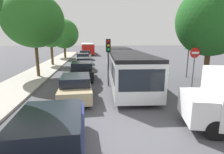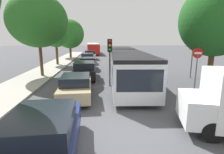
{
  "view_description": "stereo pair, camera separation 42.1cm",
  "coord_description": "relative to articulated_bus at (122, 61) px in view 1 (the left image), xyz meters",
  "views": [
    {
      "loc": [
        -0.98,
        -5.52,
        3.35
      ],
      "look_at": [
        0.2,
        4.44,
        1.2
      ],
      "focal_mm": 28.0,
      "sensor_mm": 36.0,
      "label": 1
    },
    {
      "loc": [
        -0.56,
        -5.56,
        3.35
      ],
      "look_at": [
        0.2,
        4.44,
        1.2
      ],
      "focal_mm": 28.0,
      "sensor_mm": 36.0,
      "label": 2
    }
  ],
  "objects": [
    {
      "name": "tree_left_mid",
      "position": [
        -7.54,
        0.36,
        3.44
      ],
      "size": [
        5.1,
        5.1,
        7.28
      ],
      "color": "#51381E",
      "rests_on": "ground"
    },
    {
      "name": "direction_sign_post",
      "position": [
        5.75,
        -1.09,
        1.16
      ],
      "size": [
        0.15,
        1.4,
        3.6
      ],
      "rotation": [
        0.0,
        0.0,
        3.08
      ],
      "color": "#56595E",
      "rests_on": "ground"
    },
    {
      "name": "queued_car_navy",
      "position": [
        -3.95,
        -11.35,
        -0.66
      ],
      "size": [
        1.98,
        4.31,
        1.47
      ],
      "rotation": [
        0.0,
        0.0,
        1.61
      ],
      "color": "navy",
      "rests_on": "ground"
    },
    {
      "name": "queued_car_silver",
      "position": [
        -3.87,
        14.72,
        -0.63
      ],
      "size": [
        2.07,
        4.51,
        1.54
      ],
      "rotation": [
        0.0,
        0.0,
        1.61
      ],
      "color": "#B7BABF",
      "rests_on": "ground"
    },
    {
      "name": "queued_car_graphite",
      "position": [
        -3.68,
        4.23,
        -0.72
      ],
      "size": [
        1.83,
        3.99,
        1.36
      ],
      "rotation": [
        0.0,
        0.0,
        1.61
      ],
      "color": "#47474C",
      "rests_on": "ground"
    },
    {
      "name": "no_entry_sign",
      "position": [
        4.22,
        -4.53,
        0.47
      ],
      "size": [
        0.7,
        0.08,
        2.82
      ],
      "rotation": [
        0.0,
        0.0,
        -1.57
      ],
      "color": "#56595E",
      "rests_on": "ground"
    },
    {
      "name": "queued_car_tan",
      "position": [
        -3.73,
        -5.97,
        -0.71
      ],
      "size": [
        1.86,
        4.06,
        1.39
      ],
      "rotation": [
        0.0,
        0.0,
        1.61
      ],
      "color": "tan",
      "rests_on": "ground"
    },
    {
      "name": "ground_plane",
      "position": [
        -1.84,
        -10.24,
        -1.41
      ],
      "size": [
        200.0,
        200.0,
        0.0
      ],
      "primitive_type": "plane",
      "color": "#47474C"
    },
    {
      "name": "articulated_bus",
      "position": [
        0.0,
        0.0,
        0.0
      ],
      "size": [
        3.53,
        16.55,
        2.44
      ],
      "rotation": [
        0.0,
        0.0,
        -1.64
      ],
      "color": "silver",
      "rests_on": "ground"
    },
    {
      "name": "tree_left_distant",
      "position": [
        -7.6,
        17.24,
        2.83
      ],
      "size": [
        5.16,
        5.16,
        6.96
      ],
      "color": "#51381E",
      "rests_on": "ground"
    },
    {
      "name": "queued_car_black",
      "position": [
        -3.64,
        -0.78,
        -0.65
      ],
      "size": [
        2.0,
        4.37,
        1.49
      ],
      "rotation": [
        0.0,
        0.0,
        1.61
      ],
      "color": "black",
      "rests_on": "ground"
    },
    {
      "name": "city_bus_rear",
      "position": [
        -3.78,
        27.09,
        0.05
      ],
      "size": [
        3.35,
        11.83,
        2.52
      ],
      "rotation": [
        0.0,
        0.0,
        1.64
      ],
      "color": "red",
      "rests_on": "ground"
    },
    {
      "name": "tree_right_near",
      "position": [
        5.85,
        -3.56,
        3.28
      ],
      "size": [
        5.0,
        5.0,
        7.25
      ],
      "color": "#51381E",
      "rests_on": "ground"
    },
    {
      "name": "kerb_strip_left",
      "position": [
        -8.16,
        8.43,
        -1.34
      ],
      "size": [
        3.2,
        47.33,
        0.14
      ],
      "primitive_type": "cube",
      "color": "#9E998E",
      "rests_on": "ground"
    },
    {
      "name": "queued_car_white",
      "position": [
        -3.99,
        9.33,
        -0.66
      ],
      "size": [
        1.98,
        4.31,
        1.47
      ],
      "rotation": [
        0.0,
        0.0,
        1.61
      ],
      "color": "white",
      "rests_on": "ground"
    },
    {
      "name": "traffic_light",
      "position": [
        -1.61,
        -3.35,
        1.09
      ],
      "size": [
        0.32,
        0.36,
        3.4
      ],
      "rotation": [
        0.0,
        0.0,
        -1.56
      ],
      "color": "#56595E",
      "rests_on": "ground"
    },
    {
      "name": "tree_left_far",
      "position": [
        -7.9,
        7.89,
        2.52
      ],
      "size": [
        3.21,
        3.21,
        5.52
      ],
      "color": "#51381E",
      "rests_on": "ground"
    }
  ]
}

